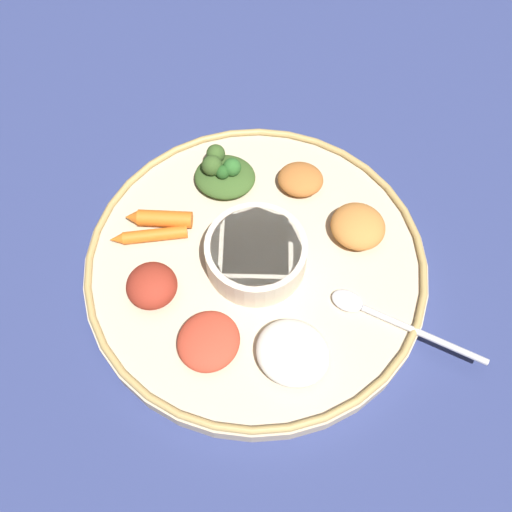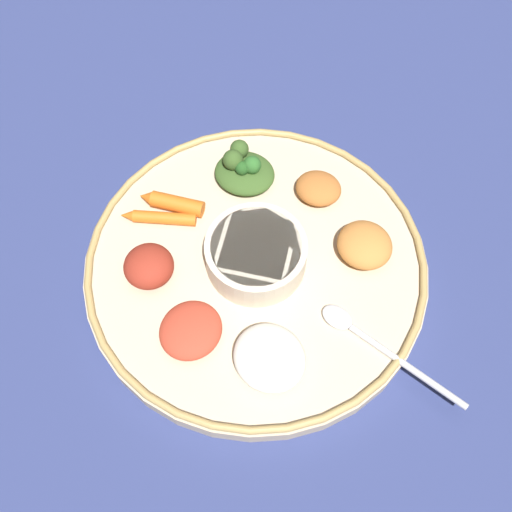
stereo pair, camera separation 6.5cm
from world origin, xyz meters
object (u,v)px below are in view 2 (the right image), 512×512
object	(u,v)px
greens_pile	(243,169)
center_bowl	(256,253)
spoon	(370,340)
carrot_near_spoon	(172,203)
carrot_outer	(159,218)

from	to	relation	value
greens_pile	center_bowl	bearing A→B (deg)	-47.16
center_bowl	spoon	distance (m)	0.15
spoon	carrot_near_spoon	world-z (taller)	carrot_near_spoon
spoon	carrot_outer	size ratio (longest dim) A/B	2.10
carrot_near_spoon	carrot_outer	size ratio (longest dim) A/B	0.96
spoon	center_bowl	bearing A→B (deg)	177.32
spoon	carrot_outer	world-z (taller)	carrot_outer
center_bowl	carrot_near_spoon	size ratio (longest dim) A/B	1.41
greens_pile	carrot_outer	xyz separation A→B (m)	(-0.04, -0.11, -0.01)
spoon	greens_pile	size ratio (longest dim) A/B	1.98
greens_pile	carrot_near_spoon	xyz separation A→B (m)	(-0.04, -0.08, -0.01)
center_bowl	spoon	world-z (taller)	center_bowl
greens_pile	carrot_near_spoon	bearing A→B (deg)	-116.26
center_bowl	carrot_outer	bearing A→B (deg)	-170.63
spoon	carrot_near_spoon	xyz separation A→B (m)	(-0.27, 0.01, 0.01)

